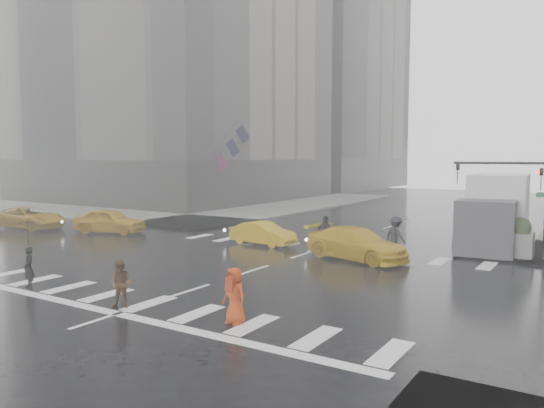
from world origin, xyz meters
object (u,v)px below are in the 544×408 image
Objects in this scene: pedestrian_orange at (234,295)px; taxi_mid at (263,233)px; pedestrian_brown at (121,284)px; traffic_signal_pole at (522,190)px; box_truck at (496,210)px; taxi_front at (110,221)px.

pedestrian_orange is 13.42m from taxi_mid.
pedestrian_brown is 12.58m from taxi_mid.
traffic_signal_pole is at bearing -73.37° from taxi_mid.
taxi_mid is 11.95m from box_truck.
pedestrian_orange is at bearing -13.58° from pedestrian_brown.
taxi_front is (-13.18, 10.90, 0.01)m from pedestrian_brown.
pedestrian_brown is 0.41× the size of taxi_mid.
taxi_front is (-22.57, -3.90, -2.46)m from traffic_signal_pole.
pedestrian_brown is at bearing -162.22° from pedestrian_orange.
traffic_signal_pole reaches higher than box_truck.
traffic_signal_pole is at bearing 34.91° from pedestrian_brown.
pedestrian_brown is 0.21× the size of box_truck.
traffic_signal_pole is 2.98× the size of pedestrian_brown.
traffic_signal_pole is at bearing 77.43° from pedestrian_orange.
taxi_front is 0.63× the size of box_truck.
pedestrian_brown is 3.93m from pedestrian_orange.
box_truck is (7.88, 17.45, 1.27)m from pedestrian_brown.
taxi_mid is (10.39, 1.36, -0.15)m from taxi_front.
box_truck reaches higher than pedestrian_brown.
pedestrian_orange reaches higher than pedestrian_brown.
taxi_front is at bearing 102.34° from taxi_mid.
taxi_mid is 0.52× the size of box_truck.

